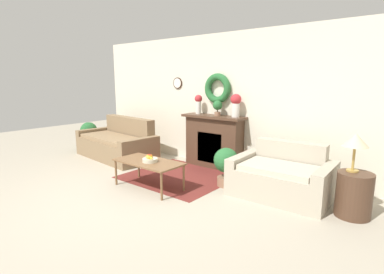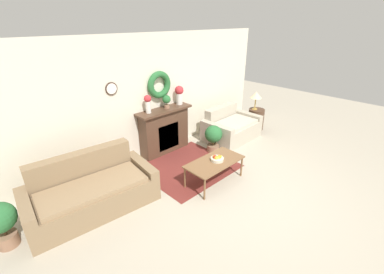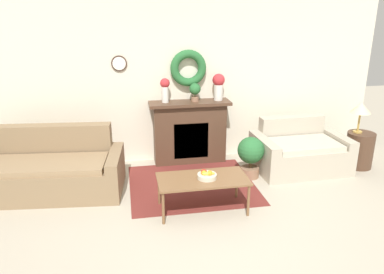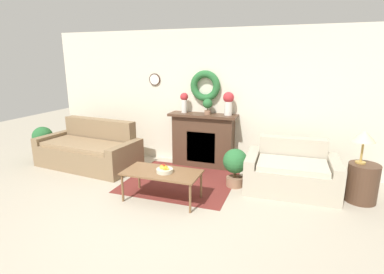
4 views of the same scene
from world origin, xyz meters
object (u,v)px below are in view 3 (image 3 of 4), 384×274
(potted_plant_floor_by_loveseat, at_px, (251,154))
(fireplace, at_px, (190,132))
(potted_plant_on_mantel, at_px, (195,90))
(side_table_by_loveseat, at_px, (359,150))
(vase_on_mantel_right, at_px, (219,85))
(coffee_table, at_px, (203,181))
(loveseat_right, at_px, (299,152))
(couch_left, at_px, (51,171))
(vase_on_mantel_left, at_px, (165,88))
(table_lamp, at_px, (361,108))
(fruit_bowl, at_px, (207,175))

(potted_plant_floor_by_loveseat, bearing_deg, fireplace, 135.00)
(potted_plant_on_mantel, bearing_deg, side_table_by_loveseat, -15.51)
(potted_plant_on_mantel, bearing_deg, vase_on_mantel_right, 2.82)
(coffee_table, bearing_deg, loveseat_right, 29.56)
(couch_left, height_order, vase_on_mantel_left, vase_on_mantel_left)
(table_lamp, relative_size, vase_on_mantel_left, 1.28)
(vase_on_mantel_right, height_order, potted_plant_on_mantel, vase_on_mantel_right)
(coffee_table, height_order, potted_plant_floor_by_loveseat, potted_plant_floor_by_loveseat)
(coffee_table, height_order, vase_on_mantel_left, vase_on_mantel_left)
(fireplace, height_order, side_table_by_loveseat, fireplace)
(side_table_by_loveseat, height_order, vase_on_mantel_right, vase_on_mantel_right)
(side_table_by_loveseat, relative_size, potted_plant_floor_by_loveseat, 0.90)
(fireplace, height_order, potted_plant_on_mantel, potted_plant_on_mantel)
(loveseat_right, height_order, vase_on_mantel_left, vase_on_mantel_left)
(fireplace, height_order, vase_on_mantel_left, vase_on_mantel_left)
(couch_left, relative_size, coffee_table, 1.81)
(vase_on_mantel_left, bearing_deg, couch_left, -156.54)
(loveseat_right, height_order, coffee_table, loveseat_right)
(table_lamp, height_order, vase_on_mantel_left, vase_on_mantel_left)
(vase_on_mantel_right, bearing_deg, potted_plant_on_mantel, -177.18)
(fireplace, relative_size, loveseat_right, 0.92)
(fireplace, relative_size, vase_on_mantel_right, 3.05)
(vase_on_mantel_right, bearing_deg, side_table_by_loveseat, -18.57)
(fireplace, distance_m, vase_on_mantel_right, 0.93)
(fruit_bowl, bearing_deg, coffee_table, 163.16)
(coffee_table, xyz_separation_m, vase_on_mantel_right, (0.63, 1.71, 0.91))
(fruit_bowl, distance_m, vase_on_mantel_left, 1.93)
(vase_on_mantel_left, relative_size, potted_plant_floor_by_loveseat, 0.60)
(fireplace, relative_size, coffee_table, 1.16)
(fireplace, relative_size, fruit_bowl, 5.41)
(couch_left, bearing_deg, loveseat_right, 7.56)
(vase_on_mantel_left, xyz_separation_m, potted_plant_on_mantel, (0.50, -0.02, -0.05))
(fireplace, bearing_deg, vase_on_mantel_right, 0.64)
(fruit_bowl, bearing_deg, vase_on_mantel_left, 100.59)
(vase_on_mantel_right, bearing_deg, loveseat_right, -27.74)
(coffee_table, bearing_deg, fruit_bowl, -16.84)
(side_table_by_loveseat, bearing_deg, couch_left, -179.90)
(side_table_by_loveseat, relative_size, vase_on_mantel_right, 1.34)
(couch_left, xyz_separation_m, vase_on_mantel_left, (1.78, 0.77, 0.99))
(fruit_bowl, xyz_separation_m, vase_on_mantel_left, (-0.32, 1.72, 0.80))
(fireplace, relative_size, table_lamp, 2.66)
(fruit_bowl, distance_m, side_table_by_loveseat, 3.01)
(loveseat_right, distance_m, coffee_table, 2.15)
(couch_left, height_order, potted_plant_on_mantel, potted_plant_on_mantel)
(fireplace, xyz_separation_m, vase_on_mantel_left, (-0.41, 0.01, 0.77))
(side_table_by_loveseat, relative_size, table_lamp, 1.17)
(loveseat_right, relative_size, potted_plant_on_mantel, 4.85)
(couch_left, xyz_separation_m, coffee_table, (2.05, -0.94, 0.10))
(side_table_by_loveseat, bearing_deg, vase_on_mantel_right, 161.43)
(fruit_bowl, distance_m, potted_plant_floor_by_loveseat, 1.28)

